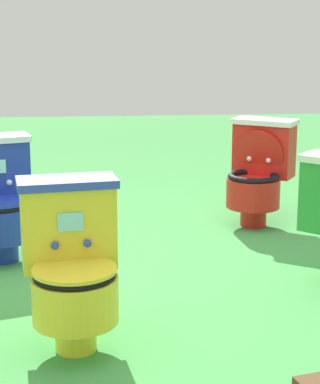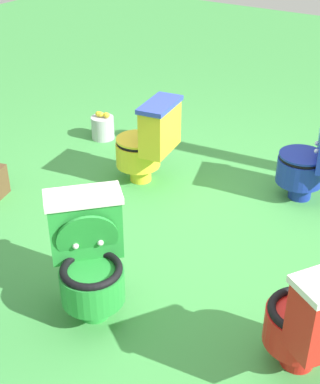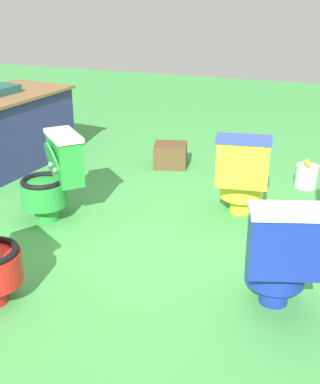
{
  "view_description": "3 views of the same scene",
  "coord_description": "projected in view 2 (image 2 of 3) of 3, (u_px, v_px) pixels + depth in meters",
  "views": [
    {
      "loc": [
        3.67,
        -0.25,
        1.4
      ],
      "look_at": [
        -0.02,
        0.07,
        0.51
      ],
      "focal_mm": 67.17,
      "sensor_mm": 36.0,
      "label": 1
    },
    {
      "loc": [
        -1.57,
        2.94,
        2.28
      ],
      "look_at": [
        0.09,
        0.39,
        0.47
      ],
      "focal_mm": 51.19,
      "sensor_mm": 36.0,
      "label": 2
    },
    {
      "loc": [
        -3.17,
        -1.06,
        1.86
      ],
      "look_at": [
        0.13,
        0.14,
        0.37
      ],
      "focal_mm": 47.03,
      "sensor_mm": 36.0,
      "label": 3
    }
  ],
  "objects": [
    {
      "name": "toilet_green",
      "position": [
        89.0,
        256.0,
        3.12
      ],
      "size": [
        0.63,
        0.63,
        0.73
      ],
      "rotation": [
        0.0,
        0.0,
        0.81
      ],
      "color": "green",
      "rests_on": "ground"
    },
    {
      "name": "ground",
      "position": [
        199.0,
        228.0,
        4.02
      ],
      "size": [
        14.0,
        14.0,
        0.0
      ],
      "primitive_type": "plane",
      "color": "#429947"
    },
    {
      "name": "toilet_blue",
      "position": [
        315.0,
        157.0,
        4.2
      ],
      "size": [
        0.59,
        0.53,
        0.73
      ],
      "rotation": [
        0.0,
        0.0,
        5.02
      ],
      "color": "#192D9E",
      "rests_on": "ground"
    },
    {
      "name": "lemon_bucket",
      "position": [
        103.0,
        127.0,
        5.3
      ],
      "size": [
        0.22,
        0.22,
        0.28
      ],
      "color": "#B7B7BF",
      "rests_on": "ground"
    },
    {
      "name": "toilet_red",
      "position": [
        315.0,
        319.0,
        2.69
      ],
      "size": [
        0.63,
        0.6,
        0.73
      ],
      "rotation": [
        0.0,
        0.0,
        4.15
      ],
      "color": "red",
      "rests_on": "ground"
    },
    {
      "name": "toilet_yellow",
      "position": [
        148.0,
        142.0,
        4.43
      ],
      "size": [
        0.55,
        0.47,
        0.73
      ],
      "rotation": [
        0.0,
        0.0,
        4.86
      ],
      "color": "yellow",
      "rests_on": "ground"
    }
  ]
}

